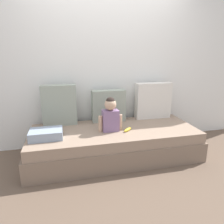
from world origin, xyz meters
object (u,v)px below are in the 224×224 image
at_px(folded_blanket, 46,134).
at_px(banana, 128,130).
at_px(throw_pillow_left, 59,105).
at_px(throw_pillow_right, 153,101).
at_px(toddler, 110,115).
at_px(couch, 114,143).
at_px(throw_pillow_center, 109,106).

bearing_deg(folded_blanket, banana, -0.03).
height_order(throw_pillow_left, throw_pillow_right, throw_pillow_left).
bearing_deg(toddler, throw_pillow_left, 148.05).
bearing_deg(throw_pillow_right, couch, -153.31).
bearing_deg(toddler, banana, -17.28).
bearing_deg(couch, throw_pillow_center, 90.00).
xyz_separation_m(throw_pillow_right, folded_blanket, (-1.64, -0.49, -0.23)).
height_order(couch, throw_pillow_center, throw_pillow_center).
bearing_deg(folded_blanket, couch, 7.38).
bearing_deg(banana, throw_pillow_left, 151.42).
bearing_deg(toddler, couch, 35.85).
bearing_deg(couch, toddler, -144.15).
xyz_separation_m(couch, throw_pillow_right, (0.74, 0.37, 0.50)).
xyz_separation_m(throw_pillow_center, toddler, (-0.07, -0.42, -0.01)).
distance_m(couch, throw_pillow_right, 0.96).
height_order(couch, toddler, toddler).
bearing_deg(throw_pillow_right, throw_pillow_center, 180.00).
relative_size(throw_pillow_center, banana, 3.02).
xyz_separation_m(throw_pillow_center, throw_pillow_right, (0.74, 0.00, 0.04)).
xyz_separation_m(banana, folded_blanket, (-1.07, 0.00, 0.04)).
xyz_separation_m(throw_pillow_left, throw_pillow_center, (0.74, 0.00, -0.05)).
distance_m(couch, folded_blanket, 0.95).
relative_size(couch, throw_pillow_right, 4.13).
height_order(throw_pillow_left, toddler, throw_pillow_left).
relative_size(couch, banana, 13.97).
distance_m(throw_pillow_center, folded_blanket, 1.05).
relative_size(throw_pillow_right, toddler, 1.23).
distance_m(couch, throw_pillow_left, 0.97).
distance_m(banana, folded_blanket, 1.07).
bearing_deg(throw_pillow_center, throw_pillow_right, 0.00).
bearing_deg(throw_pillow_center, toddler, -99.00).
relative_size(throw_pillow_right, folded_blanket, 1.44).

